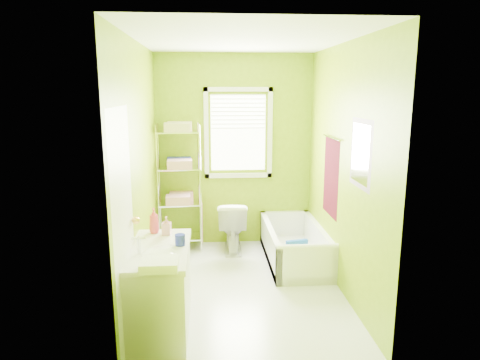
{
  "coord_description": "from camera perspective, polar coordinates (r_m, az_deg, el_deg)",
  "views": [
    {
      "loc": [
        -0.35,
        -4.33,
        2.12
      ],
      "look_at": [
        -0.01,
        0.25,
        1.15
      ],
      "focal_mm": 32.0,
      "sensor_mm": 36.0,
      "label": 1
    }
  ],
  "objects": [
    {
      "name": "window",
      "position": [
        5.79,
        -0.23,
        6.89
      ],
      "size": [
        0.92,
        0.05,
        1.22
      ],
      "color": "white",
      "rests_on": "ground"
    },
    {
      "name": "toilet",
      "position": [
        5.75,
        -1.03,
        -6.09
      ],
      "size": [
        0.41,
        0.69,
        0.69
      ],
      "primitive_type": "imported",
      "rotation": [
        0.0,
        0.0,
        3.1
      ],
      "color": "white",
      "rests_on": "ground"
    },
    {
      "name": "right_wall_decor",
      "position": [
        4.6,
        13.4,
        1.55
      ],
      "size": [
        0.04,
        1.48,
        1.17
      ],
      "color": "#410711",
      "rests_on": "ground"
    },
    {
      "name": "door",
      "position": [
        3.58,
        -15.16,
        -6.77
      ],
      "size": [
        0.09,
        0.8,
        2.0
      ],
      "color": "white",
      "rests_on": "ground"
    },
    {
      "name": "bathtub",
      "position": [
        5.48,
        7.29,
        -9.25
      ],
      "size": [
        0.69,
        1.47,
        0.48
      ],
      "color": "white",
      "rests_on": "ground"
    },
    {
      "name": "vanity",
      "position": [
        3.98,
        -10.6,
        -13.72
      ],
      "size": [
        0.53,
        1.08,
        1.02
      ],
      "color": "white",
      "rests_on": "ground"
    },
    {
      "name": "wire_shelf_unit",
      "position": [
        5.71,
        -7.92,
        0.99
      ],
      "size": [
        0.59,
        0.47,
        1.72
      ],
      "color": "silver",
      "rests_on": "ground"
    },
    {
      "name": "ground",
      "position": [
        4.83,
        0.38,
        -14.11
      ],
      "size": [
        2.9,
        2.9,
        0.0
      ],
      "primitive_type": "plane",
      "color": "silver",
      "rests_on": "ground"
    },
    {
      "name": "room_envelope",
      "position": [
        4.38,
        0.41,
        4.37
      ],
      "size": [
        2.14,
        2.94,
        2.62
      ],
      "color": "#719107",
      "rests_on": "ground"
    }
  ]
}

